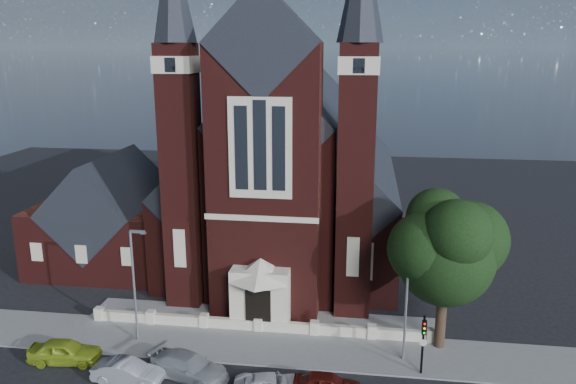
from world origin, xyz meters
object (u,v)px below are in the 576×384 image
object	(u,v)px
traffic_signal	(423,338)
street_tree	(448,252)
street_lamp_right	(408,295)
car_silver_b	(189,367)
church	(289,171)
street_lamp_left	(135,280)
parish_hall	(112,221)
car_silver_a	(128,372)
car_lime_van	(65,351)

from	to	relation	value
traffic_signal	street_tree	bearing A→B (deg)	64.05
street_lamp_right	car_silver_b	distance (m)	14.28
street_tree	car_silver_b	size ratio (longest dim) A/B	2.06
church	street_lamp_left	size ratio (longest dim) A/B	4.31
church	street_lamp_left	bearing A→B (deg)	-112.66
parish_hall	car_silver_a	xyz separation A→B (m)	(9.35, -18.78, -3.30)
street_lamp_right	traffic_signal	xyz separation A→B (m)	(0.91, -1.57, -2.02)
traffic_signal	street_lamp_left	bearing A→B (deg)	175.24
street_lamp_left	street_lamp_right	size ratio (longest dim) A/B	1.00
street_tree	street_lamp_right	size ratio (longest dim) A/B	1.32
traffic_signal	car_silver_b	world-z (taller)	traffic_signal
church	car_silver_a	distance (m)	25.75
church	car_silver_a	bearing A→B (deg)	-105.66
traffic_signal	car_silver_a	size ratio (longest dim) A/B	0.93
street_tree	car_lime_van	xyz separation A→B (m)	(-24.18, -4.89, -6.19)
street_lamp_right	traffic_signal	size ratio (longest dim) A/B	2.02
parish_hall	street_lamp_left	bearing A→B (deg)	-59.98
street_lamp_left	car_lime_van	bearing A→B (deg)	-139.14
car_silver_a	parish_hall	bearing A→B (deg)	30.66
parish_hall	car_silver_b	xyz separation A→B (m)	(12.86, -17.77, -3.26)
car_lime_van	car_silver_a	bearing A→B (deg)	-113.77
traffic_signal	car_silver_a	bearing A→B (deg)	-169.71
church	car_silver_b	distance (m)	24.10
traffic_signal	car_lime_van	xyz separation A→B (m)	(-22.58, -1.60, -1.81)
street_tree	traffic_signal	bearing A→B (deg)	-115.95
parish_hall	church	bearing A→B (deg)	17.16
street_lamp_right	car_lime_van	bearing A→B (deg)	-171.66
parish_hall	street_lamp_right	distance (m)	29.62
car_lime_van	car_silver_a	size ratio (longest dim) A/B	1.06
traffic_signal	car_silver_b	xyz separation A→B (m)	(-14.14, -2.20, -1.83)
street_tree	car_lime_van	size ratio (longest dim) A/B	2.36
street_tree	street_lamp_right	distance (m)	3.84
parish_hall	street_tree	distance (m)	31.27
parish_hall	street_lamp_right	xyz separation A→B (m)	(26.09, -14.00, 0.59)
church	car_silver_a	world-z (taller)	church
street_lamp_left	traffic_signal	xyz separation A→B (m)	(18.91, -1.57, -2.02)
parish_hall	street_lamp_right	bearing A→B (deg)	-28.22
parish_hall	car_silver_a	world-z (taller)	parish_hall
street_lamp_left	car_silver_b	world-z (taller)	street_lamp_left
street_tree	car_silver_a	xyz separation A→B (m)	(-19.25, -6.49, -6.25)
car_lime_van	traffic_signal	bearing A→B (deg)	-91.74
street_tree	street_lamp_left	bearing A→B (deg)	-175.24
parish_hall	street_tree	xyz separation A→B (m)	(28.60, -12.29, 2.95)
street_lamp_right	car_silver_a	world-z (taller)	street_lamp_right
street_lamp_left	church	bearing A→B (deg)	67.34
street_tree	car_lime_van	world-z (taller)	street_tree
church	traffic_signal	bearing A→B (deg)	-61.80
traffic_signal	parish_hall	bearing A→B (deg)	150.02
street_tree	street_lamp_left	world-z (taller)	street_tree
parish_hall	street_tree	world-z (taller)	street_tree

